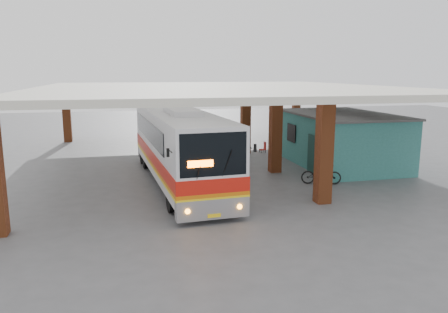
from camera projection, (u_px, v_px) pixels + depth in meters
The scene contains 8 objects.
ground at pixel (237, 189), 20.95m from camera, with size 90.00×90.00×0.00m, color #515154.
brick_columns at pixel (239, 130), 25.63m from camera, with size 20.10×21.60×4.35m.
canopy_roof at pixel (218, 89), 26.41m from camera, with size 21.00×23.00×0.30m, color silver.
shop_building at pixel (340, 139), 26.15m from camera, with size 5.20×8.20×3.11m.
coach_bus at pixel (179, 146), 21.69m from camera, with size 3.59×13.30×3.83m.
motorcycle at pixel (321, 174), 21.72m from camera, with size 0.69×1.97×1.03m, color black.
pedestrian at pixel (325, 179), 19.39m from camera, with size 0.59×0.39×1.63m, color red.
red_chair at pixel (264, 148), 30.31m from camera, with size 0.41×0.41×0.74m.
Camera 1 is at (-5.22, -19.59, 5.52)m, focal length 35.00 mm.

